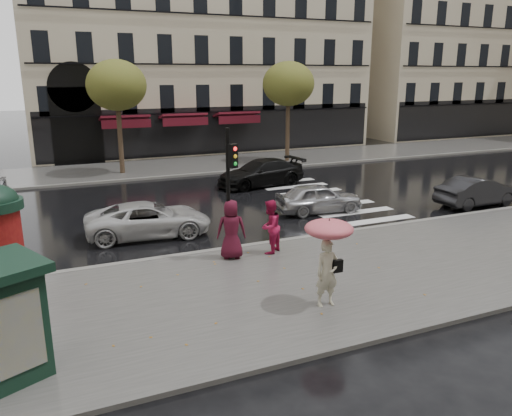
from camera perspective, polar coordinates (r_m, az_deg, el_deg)
name	(u,v)px	position (r m, az deg, el deg)	size (l,w,h in m)	color
ground	(291,279)	(14.79, 4.01, -8.13)	(160.00, 160.00, 0.00)	black
near_sidewalk	(299,284)	(14.36, 4.94, -8.63)	(90.00, 7.00, 0.12)	#474744
far_sidewalk	(153,168)	(32.19, -11.74, 4.45)	(90.00, 6.00, 0.12)	#474744
near_kerb	(251,246)	(17.29, -0.56, -4.34)	(90.00, 0.25, 0.14)	slate
far_kerb	(164,177)	(29.31, -10.51, 3.51)	(90.00, 0.25, 0.14)	slate
zebra_crossing	(309,192)	(25.57, 6.09, 1.85)	(3.60, 11.75, 0.01)	silver
bldg_far_corner	(190,4)	(44.15, -7.59, 22.10)	(26.00, 14.00, 22.90)	#B7A88C
bldg_far_right	(453,19)	(58.51, 21.58, 19.47)	(24.00, 14.00, 22.90)	#B7A88C
tree_far_left	(117,86)	(30.35, -15.65, 13.31)	(3.40, 3.40, 6.64)	#38281C
tree_far_right	(288,84)	(33.73, 3.72, 13.94)	(3.40, 3.40, 6.64)	#38281C
woman_umbrella	(328,248)	(12.50, 8.26, -4.57)	(1.21, 1.21, 2.32)	beige
woman_red	(270,227)	(16.24, 1.59, -2.16)	(0.86, 0.67, 1.78)	#B11542
man_burgundy	(231,229)	(15.78, -2.84, -2.46)	(0.93, 0.60, 1.90)	#4A0E1F
traffic_light	(230,181)	(15.36, -3.00, 3.06)	(0.31, 0.41, 4.14)	black
car_silver	(319,198)	(21.71, 7.16, 1.15)	(1.51, 3.76, 1.28)	#B0B0B5
car_darkgrey	(478,191)	(24.79, 23.99, 1.75)	(1.40, 4.02, 1.32)	black
car_white	(149,219)	(18.79, -12.16, -1.29)	(2.10, 4.55, 1.27)	#BDBDBD
car_black	(261,173)	(26.74, 0.54, 4.04)	(1.97, 4.84, 1.41)	black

